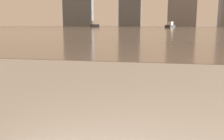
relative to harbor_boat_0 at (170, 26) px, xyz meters
The scene contains 3 objects.
harbor_water 9.19m from the harbor_boat_0, 109.47° to the right, with size 180.00×110.00×0.01m.
harbor_boat_0 is the anchor object (origin of this frame).
harbor_boat_2 24.47m from the harbor_boat_0, 161.87° to the left, with size 4.21×5.75×2.06m.
Camera 1 is at (0.42, 0.15, 1.05)m, focal length 40.00 mm.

